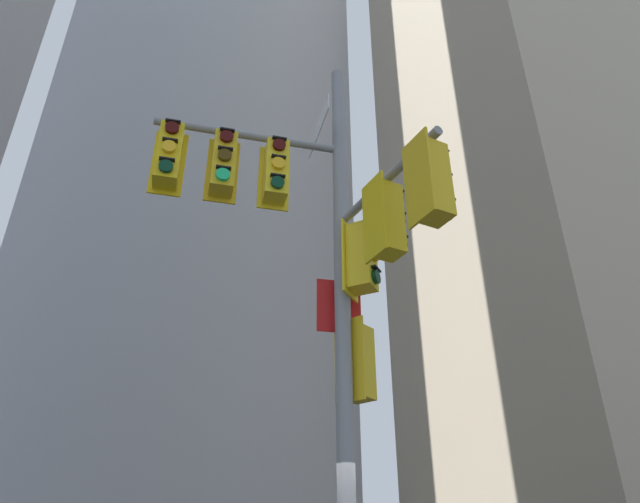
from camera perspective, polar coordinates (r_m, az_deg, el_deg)
The scene contains 3 objects.
building_tower_right at distance 34.67m, azimuth 19.51°, elevation 18.55°, with size 12.41×12.41×52.07m, color tan.
building_mid_block at distance 39.66m, azimuth -11.97°, elevation 6.80°, with size 15.97×15.97×48.35m, color #9399A3.
signal_pole_assembly at distance 8.01m, azimuth -0.10°, elevation 0.57°, with size 3.54×3.01×8.97m.
Camera 1 is at (-2.40, -6.96, 1.33)m, focal length 32.70 mm.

